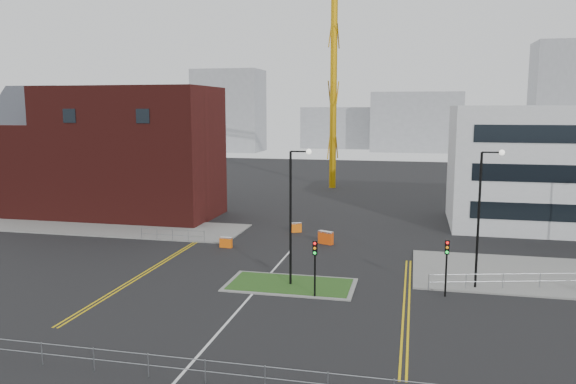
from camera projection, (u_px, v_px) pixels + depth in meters
ground at (222, 328)px, 30.30m from camera, size 200.00×200.00×0.00m
pavement_left at (106, 227)px, 55.87m from camera, size 28.00×8.00×0.12m
island_kerb at (291, 285)px, 37.57m from camera, size 8.60×4.60×0.08m
grass_island at (291, 285)px, 37.57m from camera, size 8.00×4.00×0.12m
brick_building at (107, 153)px, 61.30m from camera, size 24.20×10.07×14.24m
streetlamp_island at (294, 206)px, 36.73m from camera, size 1.46×0.36×9.18m
streetlamp_right_near at (483, 208)px, 36.04m from camera, size 1.46×0.36×9.18m
traffic_light_island at (315, 258)px, 34.81m from camera, size 0.28×0.33×3.65m
traffic_light_right at (447, 257)px, 35.00m from camera, size 0.28×0.33×3.65m
railing_front at (176, 363)px, 24.39m from camera, size 24.05×0.05×1.10m
railing_left at (172, 233)px, 49.95m from camera, size 6.05×0.05×1.10m
centre_line at (234, 315)px, 32.23m from camera, size 0.15×30.00×0.01m
yellow_left_a at (153, 267)px, 41.91m from camera, size 0.12×24.00×0.01m
yellow_left_b at (156, 267)px, 41.84m from camera, size 0.12×24.00×0.01m
yellow_right_a at (404, 304)px, 34.02m from camera, size 0.12×20.00×0.01m
yellow_right_b at (409, 304)px, 33.95m from camera, size 0.12×20.00×0.01m
skyline_a at (229, 111)px, 153.14m from camera, size 18.00×12.00×22.00m
skyline_b at (416, 122)px, 152.33m from camera, size 24.00×12.00×16.00m
skyline_c at (562, 99)px, 138.99m from camera, size 14.00×12.00×28.00m
skyline_d at (354, 128)px, 166.20m from camera, size 30.00×12.00×12.00m
barrier_left at (226, 242)px, 47.74m from camera, size 1.08×0.42×0.89m
barrier_mid at (296, 227)px, 53.60m from camera, size 1.15×0.78×0.92m
barrier_right at (326, 237)px, 48.97m from camera, size 1.41×0.95×1.13m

